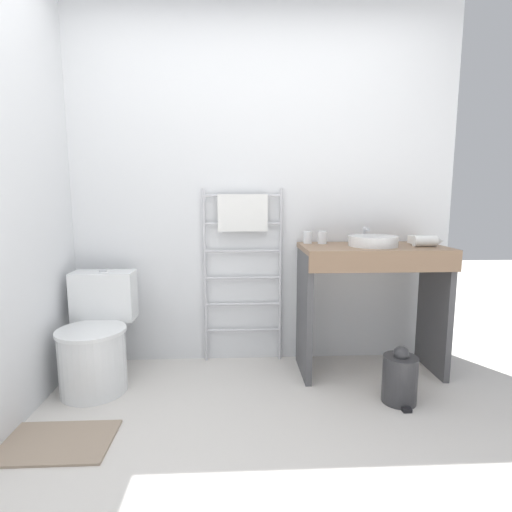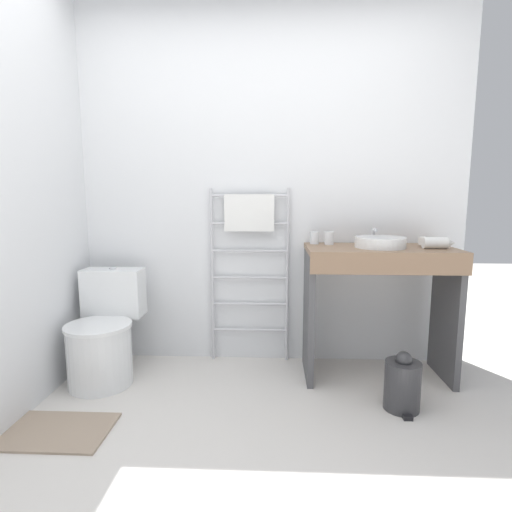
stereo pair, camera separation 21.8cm
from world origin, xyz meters
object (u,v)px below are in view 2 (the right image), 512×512
(cup_near_wall, at_px, (314,238))
(sink_basin, at_px, (380,242))
(trash_bin, at_px, (402,384))
(hair_dryer, at_px, (435,243))
(toilet, at_px, (104,336))
(towel_radiator, at_px, (249,240))
(cup_near_edge, at_px, (329,238))

(cup_near_wall, bearing_deg, sink_basin, -24.07)
(cup_near_wall, bearing_deg, trash_bin, -52.42)
(sink_basin, distance_m, hair_dryer, 0.34)
(toilet, height_order, cup_near_wall, cup_near_wall)
(towel_radiator, relative_size, trash_bin, 3.68)
(toilet, distance_m, cup_near_wall, 1.56)
(cup_near_wall, relative_size, hair_dryer, 0.42)
(cup_near_edge, bearing_deg, hair_dryer, -15.74)
(sink_basin, height_order, cup_near_edge, cup_near_edge)
(cup_near_edge, xyz_separation_m, trash_bin, (0.36, -0.56, -0.78))
(toilet, height_order, cup_near_edge, cup_near_edge)
(cup_near_edge, relative_size, trash_bin, 0.26)
(toilet, bearing_deg, cup_near_wall, 12.02)
(toilet, xyz_separation_m, hair_dryer, (2.14, 0.09, 0.62))
(toilet, height_order, sink_basin, sink_basin)
(towel_radiator, bearing_deg, cup_near_edge, -9.36)
(toilet, bearing_deg, sink_basin, 3.72)
(toilet, bearing_deg, hair_dryer, 2.33)
(towel_radiator, bearing_deg, trash_bin, -35.70)
(towel_radiator, height_order, cup_near_wall, towel_radiator)
(toilet, height_order, trash_bin, toilet)
(cup_near_edge, xyz_separation_m, hair_dryer, (0.65, -0.18, -0.01))
(sink_basin, relative_size, trash_bin, 0.93)
(towel_radiator, xyz_separation_m, cup_near_edge, (0.55, -0.09, 0.02))
(toilet, xyz_separation_m, cup_near_wall, (1.40, 0.30, 0.63))
(towel_radiator, relative_size, hair_dryer, 6.34)
(towel_radiator, distance_m, trash_bin, 1.35)
(towel_radiator, xyz_separation_m, sink_basin, (0.86, -0.24, 0.02))
(sink_basin, bearing_deg, cup_near_edge, 153.67)
(cup_near_wall, height_order, cup_near_edge, cup_near_edge)
(toilet, distance_m, cup_near_edge, 1.64)
(cup_near_edge, relative_size, hair_dryer, 0.44)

